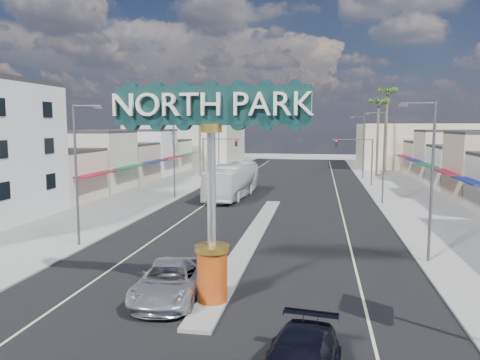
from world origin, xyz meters
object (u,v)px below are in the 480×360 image
at_px(streetlight_l_mid, 175,151).
at_px(palm_left_far, 199,99).
at_px(traffic_signal_left, 216,151).
at_px(streetlight_l_far, 220,143).
at_px(palm_right_mid, 379,106).
at_px(traffic_signal_right, 358,152).
at_px(palm_right_far, 387,96).
at_px(car_parked_left, 218,194).
at_px(gateway_sign, 211,168).
at_px(suv_left, 170,281).
at_px(streetlight_l_near, 78,168).
at_px(streetlight_r_far, 362,144).
at_px(streetlight_r_mid, 382,153).
at_px(streetlight_r_near, 429,174).
at_px(city_bus, 233,181).

relative_size(streetlight_l_mid, palm_left_far, 0.69).
distance_m(traffic_signal_left, streetlight_l_far, 8.14).
relative_size(streetlight_l_mid, palm_right_mid, 0.74).
bearing_deg(traffic_signal_right, palm_right_far, 72.10).
height_order(traffic_signal_right, car_parked_left, traffic_signal_right).
relative_size(gateway_sign, suv_left, 1.57).
distance_m(streetlight_l_near, suv_left, 12.17).
bearing_deg(streetlight_r_far, traffic_signal_right, -98.86).
height_order(streetlight_l_far, palm_left_far, palm_left_far).
relative_size(streetlight_l_far, palm_left_far, 0.69).
bearing_deg(streetlight_r_mid, palm_right_mid, 84.36).
height_order(traffic_signal_right, suv_left, traffic_signal_right).
height_order(streetlight_r_near, palm_left_far, palm_left_far).
xyz_separation_m(streetlight_l_far, streetlight_r_mid, (20.87, -22.00, 0.00)).
xyz_separation_m(streetlight_l_far, city_bus, (5.71, -20.00, -3.27)).
height_order(streetlight_r_mid, palm_right_mid, palm_right_mid).
relative_size(streetlight_l_near, streetlight_r_near, 1.00).
xyz_separation_m(streetlight_l_near, palm_left_far, (-2.57, 40.00, 6.43)).
distance_m(traffic_signal_right, streetlight_r_near, 34.03).
bearing_deg(streetlight_r_far, streetlight_r_near, -90.00).
height_order(streetlight_l_mid, streetlight_r_far, same).
height_order(streetlight_l_near, streetlight_r_mid, same).
bearing_deg(streetlight_l_near, palm_right_mid, 63.01).
bearing_deg(streetlight_l_far, streetlight_r_mid, -46.52).
distance_m(streetlight_r_near, palm_right_mid, 46.40).
bearing_deg(suv_left, traffic_signal_right, 70.88).
relative_size(streetlight_r_mid, city_bus, 0.70).
bearing_deg(traffic_signal_right, streetlight_l_near, -119.99).
bearing_deg(palm_right_far, gateway_sign, -104.03).
relative_size(traffic_signal_left, car_parked_left, 1.17).
xyz_separation_m(streetlight_l_far, streetlight_r_far, (20.87, 0.00, 0.00)).
relative_size(traffic_signal_left, streetlight_l_mid, 0.67).
bearing_deg(traffic_signal_left, palm_left_far, 122.43).
height_order(streetlight_r_near, palm_right_far, palm_right_far).
xyz_separation_m(traffic_signal_right, streetlight_r_near, (1.25, -33.99, 0.79)).
bearing_deg(streetlight_r_near, gateway_sign, -142.45).
relative_size(gateway_sign, traffic_signal_right, 1.53).
height_order(traffic_signal_left, palm_right_far, palm_right_far).
xyz_separation_m(traffic_signal_right, car_parked_left, (-14.68, -15.88, -3.40)).
distance_m(car_parked_left, city_bus, 4.06).
bearing_deg(streetlight_r_mid, traffic_signal_right, 95.10).
relative_size(gateway_sign, city_bus, 0.71).
bearing_deg(streetlight_r_mid, car_parked_left, -173.26).
distance_m(streetlight_r_mid, car_parked_left, 16.58).
bearing_deg(streetlight_l_far, city_bus, -74.06).
xyz_separation_m(streetlight_r_mid, palm_left_far, (-23.43, 20.00, 6.43)).
bearing_deg(streetlight_l_near, streetlight_r_near, 0.00).
height_order(traffic_signal_right, streetlight_r_mid, streetlight_r_mid).
bearing_deg(suv_left, palm_left_far, 98.90).
distance_m(streetlight_l_mid, car_parked_left, 6.74).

